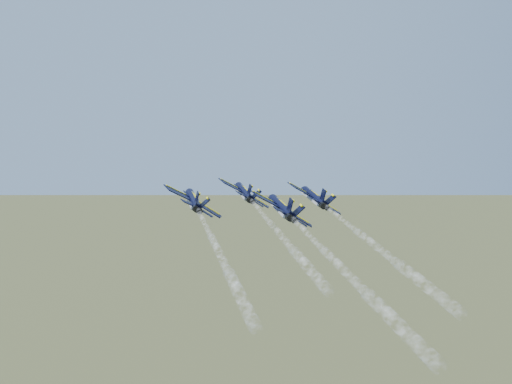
{
  "coord_description": "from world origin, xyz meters",
  "views": [
    {
      "loc": [
        -0.59,
        -115.66,
        105.18
      ],
      "look_at": [
        -1.15,
        -0.18,
        93.51
      ],
      "focal_mm": 45.0,
      "sensor_mm": 36.0,
      "label": 1
    }
  ],
  "objects_px": {
    "jet_lead": "(244,192)",
    "jet_slot": "(281,207)",
    "jet_left": "(193,200)",
    "jet_right": "(313,197)"
  },
  "relations": [
    {
      "from": "jet_lead",
      "to": "jet_slot",
      "type": "distance_m",
      "value": 24.77
    },
    {
      "from": "jet_lead",
      "to": "jet_left",
      "type": "xyz_separation_m",
      "value": [
        -8.6,
        -13.79,
        0.0
      ]
    },
    {
      "from": "jet_right",
      "to": "jet_slot",
      "type": "xyz_separation_m",
      "value": [
        -6.47,
        -14.82,
        0.0
      ]
    },
    {
      "from": "jet_left",
      "to": "jet_right",
      "type": "bearing_deg",
      "value": -2.24
    },
    {
      "from": "jet_lead",
      "to": "jet_left",
      "type": "distance_m",
      "value": 16.25
    },
    {
      "from": "jet_lead",
      "to": "jet_slot",
      "type": "relative_size",
      "value": 1.0
    },
    {
      "from": "jet_right",
      "to": "jet_slot",
      "type": "bearing_deg",
      "value": -128.12
    },
    {
      "from": "jet_left",
      "to": "jet_slot",
      "type": "xyz_separation_m",
      "value": [
        15.07,
        -10.13,
        0.0
      ]
    },
    {
      "from": "jet_slot",
      "to": "jet_lead",
      "type": "bearing_deg",
      "value": 90.62
    },
    {
      "from": "jet_slot",
      "to": "jet_right",
      "type": "bearing_deg",
      "value": 51.88
    }
  ]
}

